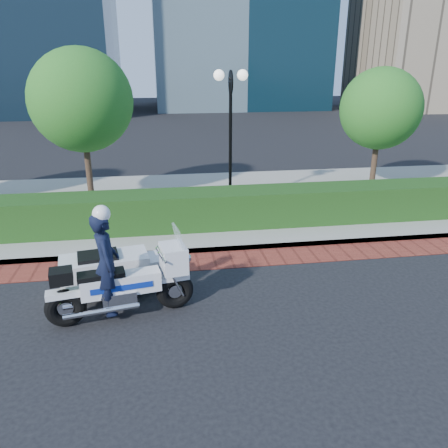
{
  "coord_description": "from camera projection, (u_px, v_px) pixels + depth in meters",
  "views": [
    {
      "loc": [
        -1.24,
        -8.08,
        4.45
      ],
      "look_at": [
        0.2,
        1.32,
        1.0
      ],
      "focal_mm": 35.0,
      "sensor_mm": 36.0,
      "label": 1
    }
  ],
  "objects": [
    {
      "name": "ground",
      "position": [
        224.0,
        290.0,
        9.21
      ],
      "size": [
        120.0,
        120.0,
        0.0
      ],
      "primitive_type": "plane",
      "color": "black",
      "rests_on": "ground"
    },
    {
      "name": "lamppost",
      "position": [
        231.0,
        118.0,
        13.17
      ],
      "size": [
        1.02,
        0.7,
        4.21
      ],
      "color": "black",
      "rests_on": "sidewalk"
    },
    {
      "name": "tree_c",
      "position": [
        380.0,
        109.0,
        15.13
      ],
      "size": [
        2.8,
        2.8,
        4.3
      ],
      "color": "#332319",
      "rests_on": "sidewalk"
    },
    {
      "name": "tree_b",
      "position": [
        81.0,
        101.0,
        13.57
      ],
      "size": [
        3.2,
        3.2,
        4.89
      ],
      "color": "#332319",
      "rests_on": "sidewalk"
    },
    {
      "name": "hedge_main",
      "position": [
        205.0,
        209.0,
        12.33
      ],
      "size": [
        18.0,
        1.2,
        1.0
      ],
      "primitive_type": "cube",
      "color": "#1B3411",
      "rests_on": "sidewalk"
    },
    {
      "name": "police_motorcycle",
      "position": [
        112.0,
        272.0,
        8.3
      ],
      "size": [
        2.73,
        1.96,
        2.22
      ],
      "rotation": [
        0.0,
        0.0,
        0.17
      ],
      "color": "black",
      "rests_on": "ground"
    },
    {
      "name": "sidewalk",
      "position": [
        197.0,
        203.0,
        14.75
      ],
      "size": [
        60.0,
        8.0,
        0.15
      ],
      "primitive_type": "cube",
      "color": "gray",
      "rests_on": "ground"
    },
    {
      "name": "brick_strip",
      "position": [
        215.0,
        260.0,
        10.6
      ],
      "size": [
        60.0,
        1.0,
        0.01
      ],
      "primitive_type": "cube",
      "color": "maroon",
      "rests_on": "ground"
    }
  ]
}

